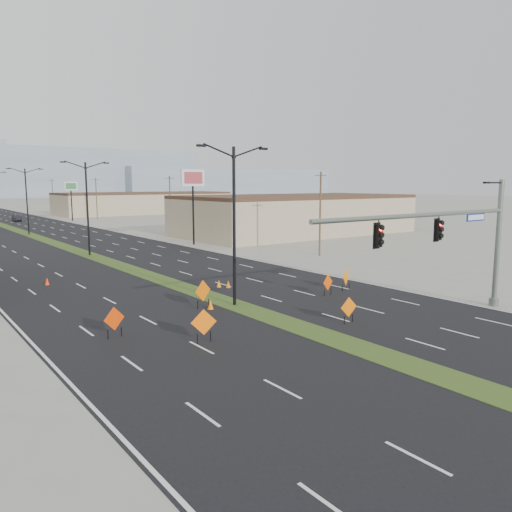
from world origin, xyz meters
TOP-DOWN VIEW (x-y plane):
  - ground at (0.00, 0.00)m, footprint 600.00×600.00m
  - building_se_near at (34.00, 45.00)m, footprint 36.00×18.00m
  - building_se_far at (38.00, 110.00)m, footprint 44.00×16.00m
  - mesa_center at (40.00, 300.00)m, footprint 220.00×50.00m
  - mesa_east at (180.00, 290.00)m, footprint 160.00×50.00m
  - signal_mast at (8.56, 2.00)m, footprint 16.30×0.60m
  - streetlight_0 at (0.00, 12.00)m, footprint 5.15×0.24m
  - streetlight_1 at (0.00, 40.00)m, footprint 5.15×0.24m
  - streetlight_2 at (0.00, 68.00)m, footprint 5.15×0.24m
  - utility_pole_0 at (20.00, 25.00)m, footprint 1.60×0.20m
  - utility_pole_1 at (20.00, 60.00)m, footprint 1.60×0.20m
  - utility_pole_2 at (20.00, 95.00)m, footprint 1.60×0.20m
  - utility_pole_3 at (20.00, 130.00)m, footprint 1.60×0.20m
  - car_mid at (4.45, 98.90)m, footprint 1.35×3.85m
  - construction_sign_0 at (-8.71, 9.99)m, footprint 1.18×0.34m
  - construction_sign_1 at (-5.51, 6.57)m, footprint 1.23×0.44m
  - construction_sign_2 at (-2.00, 12.57)m, footprint 1.30×0.42m
  - construction_sign_3 at (2.77, 4.77)m, footprint 1.12×0.15m
  - construction_sign_4 at (9.01, 10.82)m, footprint 1.13×0.56m
  - construction_sign_5 at (6.80, 10.46)m, footprint 1.10×0.28m
  - cone_0 at (-1.79, 12.04)m, footprint 0.49×0.49m
  - cone_1 at (2.69, 16.80)m, footprint 0.40×0.40m
  - cone_2 at (2.21, 17.35)m, footprint 0.44×0.44m
  - cone_3 at (-7.94, 25.97)m, footprint 0.44×0.44m
  - pole_sign_east_near at (14.00, 41.83)m, footprint 3.12×0.63m
  - pole_sign_east_far at (14.04, 93.03)m, footprint 2.66×0.44m

SIDE VIEW (x-z plane):
  - ground at x=0.00m, z-range 0.00..0.00m
  - cone_1 at x=2.69m, z-range 0.00..0.56m
  - cone_2 at x=2.21m, z-range 0.00..0.58m
  - cone_3 at x=-7.94m, z-range 0.00..0.58m
  - cone_0 at x=-1.79m, z-range 0.00..0.63m
  - car_mid at x=4.45m, z-range 0.00..1.27m
  - construction_sign_3 at x=2.77m, z-range 0.13..1.62m
  - construction_sign_5 at x=6.80m, z-range 0.13..1.62m
  - construction_sign_0 at x=-8.71m, z-range 0.14..1.75m
  - construction_sign_4 at x=9.01m, z-range 0.14..1.78m
  - construction_sign_1 at x=-5.51m, z-range 0.15..1.86m
  - construction_sign_2 at x=-2.00m, z-range 0.16..1.95m
  - building_se_far at x=38.00m, z-range 0.00..5.00m
  - building_se_near at x=34.00m, z-range 0.00..5.50m
  - utility_pole_0 at x=20.00m, z-range 0.17..9.17m
  - utility_pole_1 at x=20.00m, z-range 0.17..9.17m
  - utility_pole_2 at x=20.00m, z-range 0.17..9.17m
  - utility_pole_3 at x=20.00m, z-range 0.17..9.17m
  - signal_mast at x=8.56m, z-range 0.79..8.79m
  - streetlight_0 at x=0.00m, z-range 0.41..10.43m
  - streetlight_1 at x=0.00m, z-range 0.41..10.43m
  - streetlight_2 at x=0.00m, z-range 0.41..10.43m
  - pole_sign_east_far at x=14.04m, z-range 2.48..10.61m
  - pole_sign_east_near at x=14.00m, z-range 3.00..12.51m
  - mesa_east at x=180.00m, z-range 0.00..18.00m
  - mesa_center at x=40.00m, z-range 0.00..28.00m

